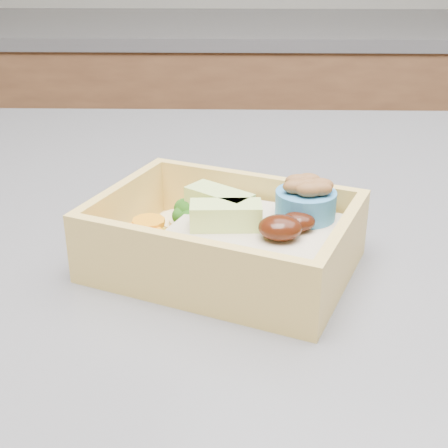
{
  "coord_description": "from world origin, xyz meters",
  "views": [
    {
      "loc": [
        0.05,
        -0.53,
        1.14
      ],
      "look_at": [
        0.04,
        -0.13,
        0.95
      ],
      "focal_mm": 50.0,
      "sensor_mm": 36.0,
      "label": 1
    }
  ],
  "objects": [
    {
      "name": "back_cabinets",
      "position": [
        0.0,
        1.23,
        0.89
      ],
      "size": [
        3.2,
        0.62,
        2.3
      ],
      "color": "brown",
      "rests_on": "ground"
    },
    {
      "name": "bento_box",
      "position": [
        0.04,
        -0.13,
        0.94
      ],
      "size": [
        0.22,
        0.19,
        0.07
      ],
      "rotation": [
        0.0,
        0.0,
        -0.39
      ],
      "color": "#E7BF5F",
      "rests_on": "island"
    }
  ]
}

